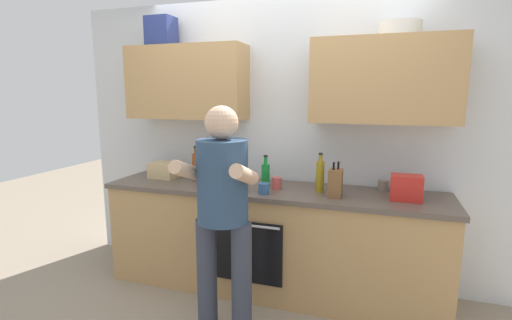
# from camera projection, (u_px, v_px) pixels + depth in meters

# --- Properties ---
(ground_plane) EXTENTS (12.00, 12.00, 0.00)m
(ground_plane) POSITION_uv_depth(u_px,v_px,m) (270.00, 288.00, 3.29)
(ground_plane) COLOR gray
(back_wall_unit) EXTENTS (4.00, 0.38, 2.50)m
(back_wall_unit) POSITION_uv_depth(u_px,v_px,m) (279.00, 115.00, 3.29)
(back_wall_unit) COLOR silver
(back_wall_unit) RESTS_ON ground
(counter) EXTENTS (2.84, 0.67, 0.90)m
(counter) POSITION_uv_depth(u_px,v_px,m) (270.00, 239.00, 3.21)
(counter) COLOR tan
(counter) RESTS_ON ground
(person_standing) EXTENTS (0.49, 0.45, 1.60)m
(person_standing) POSITION_uv_depth(u_px,v_px,m) (223.00, 205.00, 2.50)
(person_standing) COLOR #383D4C
(person_standing) RESTS_ON ground
(bottle_oil) EXTENTS (0.07, 0.07, 0.32)m
(bottle_oil) POSITION_uv_depth(u_px,v_px,m) (320.00, 176.00, 3.00)
(bottle_oil) COLOR olive
(bottle_oil) RESTS_ON counter
(bottle_vinegar) EXTENTS (0.07, 0.07, 0.32)m
(bottle_vinegar) POSITION_uv_depth(u_px,v_px,m) (196.00, 166.00, 3.38)
(bottle_vinegar) COLOR brown
(bottle_vinegar) RESTS_ON counter
(bottle_syrup) EXTENTS (0.07, 0.07, 0.25)m
(bottle_syrup) POSITION_uv_depth(u_px,v_px,m) (242.00, 179.00, 3.01)
(bottle_syrup) COLOR #8C4C14
(bottle_syrup) RESTS_ON counter
(bottle_soda) EXTENTS (0.07, 0.07, 0.26)m
(bottle_soda) POSITION_uv_depth(u_px,v_px,m) (266.00, 174.00, 3.21)
(bottle_soda) COLOR #198C33
(bottle_soda) RESTS_ON counter
(bottle_water) EXTENTS (0.06, 0.06, 0.32)m
(bottle_water) POSITION_uv_depth(u_px,v_px,m) (220.00, 165.00, 3.46)
(bottle_water) COLOR silver
(bottle_water) RESTS_ON counter
(cup_tea) EXTENTS (0.09, 0.09, 0.08)m
(cup_tea) POSITION_uv_depth(u_px,v_px,m) (264.00, 188.00, 2.96)
(cup_tea) COLOR #33598C
(cup_tea) RESTS_ON counter
(cup_stoneware) EXTENTS (0.09, 0.09, 0.09)m
(cup_stoneware) POSITION_uv_depth(u_px,v_px,m) (383.00, 186.00, 3.04)
(cup_stoneware) COLOR slate
(cup_stoneware) RESTS_ON counter
(cup_ceramic) EXTENTS (0.08, 0.08, 0.10)m
(cup_ceramic) POSITION_uv_depth(u_px,v_px,m) (277.00, 183.00, 3.10)
(cup_ceramic) COLOR #BF4C47
(cup_ceramic) RESTS_ON counter
(mixing_bowl) EXTENTS (0.28, 0.28, 0.09)m
(mixing_bowl) POSITION_uv_depth(u_px,v_px,m) (221.00, 180.00, 3.23)
(mixing_bowl) COLOR silver
(mixing_bowl) RESTS_ON counter
(knife_block) EXTENTS (0.10, 0.14, 0.27)m
(knife_block) POSITION_uv_depth(u_px,v_px,m) (335.00, 183.00, 2.86)
(knife_block) COLOR brown
(knife_block) RESTS_ON counter
(grocery_bag_bread) EXTENTS (0.24, 0.19, 0.14)m
(grocery_bag_bread) POSITION_uv_depth(u_px,v_px,m) (164.00, 170.00, 3.52)
(grocery_bag_bread) COLOR tan
(grocery_bag_bread) RESTS_ON counter
(grocery_bag_crisps) EXTENTS (0.22, 0.16, 0.19)m
(grocery_bag_crisps) POSITION_uv_depth(u_px,v_px,m) (406.00, 188.00, 2.77)
(grocery_bag_crisps) COLOR red
(grocery_bag_crisps) RESTS_ON counter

